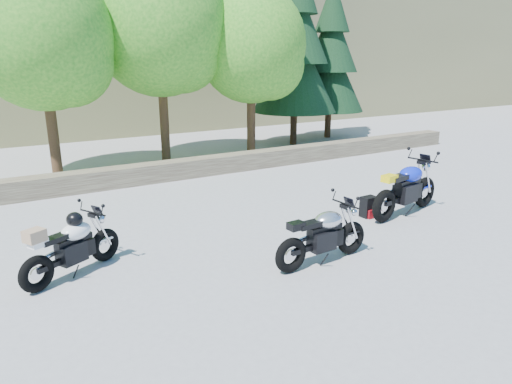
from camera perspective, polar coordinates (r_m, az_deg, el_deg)
ground at (r=8.05m, az=2.45°, el=-7.06°), size 90.00×90.00×0.00m
stone_wall at (r=12.70m, az=-11.28°, el=2.59°), size 22.00×0.55×0.50m
tree_decid_left at (r=13.41m, az=-24.75°, el=16.77°), size 3.67×3.67×5.62m
tree_decid_mid at (r=14.61m, az=-11.51°, el=19.31°), size 4.08×4.08×6.24m
tree_decid_right at (r=15.25m, az=-0.16°, el=17.44°), size 3.54×3.54×5.41m
conifer_near at (r=17.67m, az=4.95°, el=17.81°), size 3.17×3.17×7.06m
conifer_far at (r=19.49m, az=9.33°, el=16.31°), size 2.82×2.82×6.27m
silver_bike at (r=7.43m, az=8.40°, el=-5.49°), size 1.86×0.59×0.93m
white_bike at (r=7.46m, az=-22.10°, el=-6.25°), size 1.63×0.96×0.98m
blue_bike at (r=10.13m, az=18.29°, el=0.32°), size 2.22×0.72×1.12m
backpack at (r=9.83m, az=13.92°, el=-1.84°), size 0.33×0.28×0.44m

